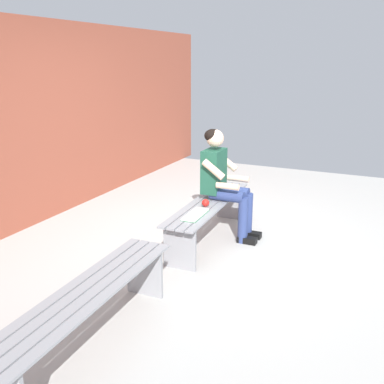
{
  "coord_description": "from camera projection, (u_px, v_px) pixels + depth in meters",
  "views": [
    {
      "loc": [
        4.4,
        1.83,
        2.02
      ],
      "look_at": [
        0.77,
        0.15,
        0.82
      ],
      "focal_mm": 41.16,
      "sensor_mm": 36.0,
      "label": 1
    }
  ],
  "objects": [
    {
      "name": "ground_plane",
      "position": [
        265.0,
        307.0,
        3.79
      ],
      "size": [
        10.0,
        7.0,
        0.04
      ],
      "primitive_type": "cube",
      "color": "#B2B2AD"
    },
    {
      "name": "brick_wall",
      "position": [
        15.0,
        126.0,
        5.28
      ],
      "size": [
        9.5,
        0.24,
        2.52
      ],
      "primitive_type": "cube",
      "color": "#9E4C38",
      "rests_on": "ground"
    },
    {
      "name": "bench_near",
      "position": [
        209.0,
        211.0,
        5.04
      ],
      "size": [
        1.85,
        0.45,
        0.47
      ],
      "rotation": [
        0.0,
        0.0,
        0.04
      ],
      "color": "gray",
      "rests_on": "ground"
    },
    {
      "name": "bench_far",
      "position": [
        88.0,
        304.0,
        3.12
      ],
      "size": [
        1.9,
        0.45,
        0.47
      ],
      "rotation": [
        0.0,
        0.0,
        0.04
      ],
      "color": "gray",
      "rests_on": "ground"
    },
    {
      "name": "person_seated",
      "position": [
        224.0,
        179.0,
        5.07
      ],
      "size": [
        0.5,
        0.69,
        1.27
      ],
      "color": "#1E513D",
      "rests_on": "ground"
    },
    {
      "name": "apple",
      "position": [
        206.0,
        203.0,
        4.85
      ],
      "size": [
        0.08,
        0.08,
        0.08
      ],
      "primitive_type": "sphere",
      "color": "red",
      "rests_on": "bench_near"
    },
    {
      "name": "book_open",
      "position": [
        195.0,
        215.0,
        4.57
      ],
      "size": [
        0.42,
        0.17,
        0.02
      ],
      "rotation": [
        0.0,
        0.0,
        0.04
      ],
      "color": "white",
      "rests_on": "bench_near"
    }
  ]
}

